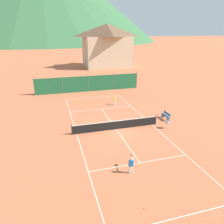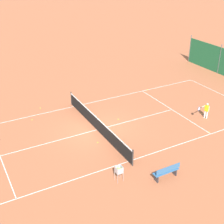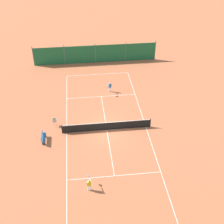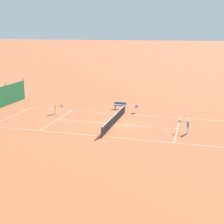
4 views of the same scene
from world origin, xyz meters
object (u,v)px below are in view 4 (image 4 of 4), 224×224
object	(u,v)px
player_near_service	(187,126)
player_far_baseline	(56,108)
courtside_bench	(120,105)
tennis_ball_alley_left	(95,124)
ball_hopper	(137,107)
tennis_ball_far_corner	(126,142)
tennis_ball_service_box	(35,130)
tennis_ball_by_net_left	(124,120)
tennis_ball_near_corner	(52,115)
tennis_net	(115,119)
tennis_ball_alley_right	(142,137)
tennis_ball_by_net_right	(71,111)

from	to	relation	value
player_near_service	player_far_baseline	distance (m)	15.37
player_far_baseline	courtside_bench	bearing A→B (deg)	-58.34
tennis_ball_alley_left	ball_hopper	world-z (taller)	ball_hopper
tennis_ball_far_corner	tennis_ball_service_box	world-z (taller)	same
tennis_ball_by_net_left	tennis_ball_alley_left	size ratio (longest dim) A/B	1.00
tennis_ball_service_box	courtside_bench	size ratio (longest dim) A/B	0.04
player_far_baseline	courtside_bench	size ratio (longest dim) A/B	0.79
tennis_ball_near_corner	tennis_ball_service_box	distance (m)	5.75
tennis_net	tennis_ball_alley_right	size ratio (longest dim) A/B	139.09
tennis_ball_alley_left	tennis_ball_service_box	distance (m)	6.05
player_near_service	ball_hopper	world-z (taller)	player_near_service
tennis_ball_alley_right	tennis_ball_alley_left	size ratio (longest dim) A/B	1.00
tennis_ball_service_box	tennis_ball_by_net_right	bearing A→B (deg)	-3.44
tennis_ball_alley_right	ball_hopper	bearing A→B (deg)	13.93
tennis_net	courtside_bench	world-z (taller)	tennis_net
tennis_ball_far_corner	ball_hopper	xyz separation A→B (m)	(10.33, 1.08, 0.63)
player_far_baseline	tennis_ball_near_corner	world-z (taller)	player_far_baseline
player_near_service	ball_hopper	bearing A→B (deg)	43.15
tennis_ball_alley_right	ball_hopper	world-z (taller)	ball_hopper
tennis_ball_by_net_right	tennis_ball_alley_left	bearing A→B (deg)	-135.06
tennis_net	ball_hopper	bearing A→B (deg)	-13.99
tennis_ball_alley_left	courtside_bench	xyz separation A→B (m)	(6.91, -1.01, 0.42)
tennis_ball_near_corner	tennis_ball_service_box	world-z (taller)	same
tennis_ball_by_net_left	player_far_baseline	bearing A→B (deg)	84.94
player_near_service	tennis_ball_alley_left	size ratio (longest dim) A/B	19.41
tennis_ball_service_box	tennis_ball_far_corner	bearing A→B (deg)	-95.90
tennis_ball_far_corner	tennis_ball_alley_left	size ratio (longest dim) A/B	1.00
player_far_baseline	tennis_ball_alley_left	distance (m)	6.34
tennis_net	tennis_ball_by_net_left	distance (m)	1.71
tennis_ball_near_corner	tennis_ball_by_net_right	distance (m)	2.73
tennis_ball_by_net_right	tennis_ball_alley_right	bearing A→B (deg)	-126.53
tennis_ball_alley_left	tennis_ball_near_corner	bearing A→B (deg)	69.94
tennis_ball_alley_right	tennis_ball_by_net_left	size ratio (longest dim) A/B	1.00
tennis_net	tennis_ball_alley_right	world-z (taller)	tennis_net
player_near_service	ball_hopper	xyz separation A→B (m)	(6.43, 6.03, -0.09)
player_far_baseline	ball_hopper	world-z (taller)	player_far_baseline
tennis_ball_by_net_left	courtside_bench	size ratio (longest dim) A/B	0.04
tennis_net	tennis_ball_near_corner	bearing A→B (deg)	78.61
player_near_service	tennis_ball_alley_right	xyz separation A→B (m)	(-2.33, 3.86, -0.71)
courtside_bench	tennis_ball_alley_left	bearing A→B (deg)	171.69
tennis_ball_by_net_right	tennis_ball_far_corner	size ratio (longest dim) A/B	1.00
ball_hopper	tennis_ball_far_corner	bearing A→B (deg)	-174.02
ball_hopper	tennis_ball_alley_right	bearing A→B (deg)	-166.07
player_far_baseline	tennis_ball_alley_left	world-z (taller)	player_far_baseline
tennis_ball_far_corner	ball_hopper	bearing A→B (deg)	5.98
player_far_baseline	tennis_ball_by_net_right	world-z (taller)	player_far_baseline
tennis_ball_service_box	ball_hopper	size ratio (longest dim) A/B	0.07
player_far_baseline	tennis_ball_by_net_right	bearing A→B (deg)	-35.84
tennis_net	tennis_ball_alley_left	bearing A→B (deg)	105.91
courtside_bench	tennis_net	bearing A→B (deg)	-171.22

